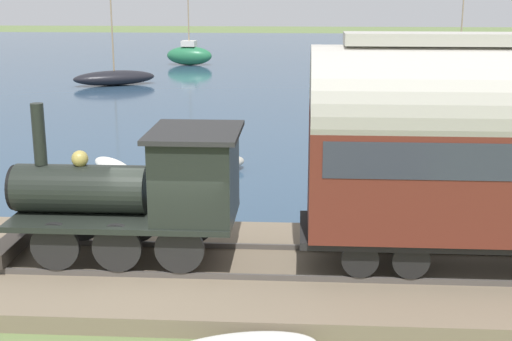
{
  "coord_description": "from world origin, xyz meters",
  "views": [
    {
      "loc": [
        -13.85,
        -2.73,
        6.23
      ],
      "look_at": [
        3.33,
        -1.65,
        1.75
      ],
      "focal_mm": 50.0,
      "sensor_mm": 36.0,
      "label": 1
    }
  ],
  "objects": [
    {
      "name": "ground_plane",
      "position": [
        0.0,
        0.0,
        0.0
      ],
      "size": [
        200.0,
        200.0,
        0.0
      ],
      "primitive_type": "plane",
      "color": "#607542"
    },
    {
      "name": "harbor_water",
      "position": [
        43.74,
        0.0,
        0.0
      ],
      "size": [
        80.0,
        80.0,
        0.01
      ],
      "color": "#2D4760",
      "rests_on": "ground"
    },
    {
      "name": "rail_embankment",
      "position": [
        0.63,
        0.0,
        0.18
      ],
      "size": [
        5.62,
        56.0,
        0.48
      ],
      "color": "#756651",
      "rests_on": "ground"
    },
    {
      "name": "steam_locomotive",
      "position": [
        0.63,
        0.49,
        2.07
      ],
      "size": [
        2.37,
        5.32,
        3.36
      ],
      "color": "black",
      "rests_on": "rail_embankment"
    },
    {
      "name": "passenger_coach",
      "position": [
        0.63,
        -6.84,
        3.13
      ],
      "size": [
        2.49,
        8.15,
        4.85
      ],
      "color": "black",
      "rests_on": "rail_embankment"
    },
    {
      "name": "sailboat_green",
      "position": [
        43.53,
        6.26,
        0.84
      ],
      "size": [
        2.11,
        3.88,
        9.09
      ],
      "rotation": [
        0.0,
        0.0,
        -0.12
      ],
      "color": "#236B42",
      "rests_on": "harbor_water"
    },
    {
      "name": "sailboat_yellow",
      "position": [
        38.27,
        -14.06,
        0.55
      ],
      "size": [
        3.03,
        6.3,
        5.47
      ],
      "rotation": [
        0.0,
        0.0,
        -0.27
      ],
      "color": "gold",
      "rests_on": "harbor_water"
    },
    {
      "name": "sailboat_black",
      "position": [
        31.25,
        9.22,
        0.52
      ],
      "size": [
        3.76,
        5.43,
        9.16
      ],
      "rotation": [
        0.0,
        0.0,
        0.45
      ],
      "color": "black",
      "rests_on": "harbor_water"
    },
    {
      "name": "rowboat_far_out",
      "position": [
        9.38,
        3.62,
        0.21
      ],
      "size": [
        2.93,
        2.38,
        0.41
      ],
      "rotation": [
        0.0,
        0.0,
        -0.97
      ],
      "color": "silver",
      "rests_on": "harbor_water"
    },
    {
      "name": "rowboat_mid_harbor",
      "position": [
        9.69,
        0.01,
        0.29
      ],
      "size": [
        2.04,
        2.09,
        0.56
      ],
      "rotation": [
        0.0,
        0.0,
        0.76
      ],
      "color": "#B7B2A3",
      "rests_on": "harbor_water"
    }
  ]
}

